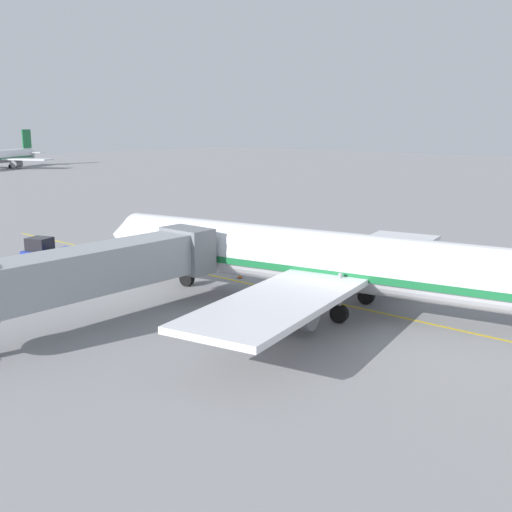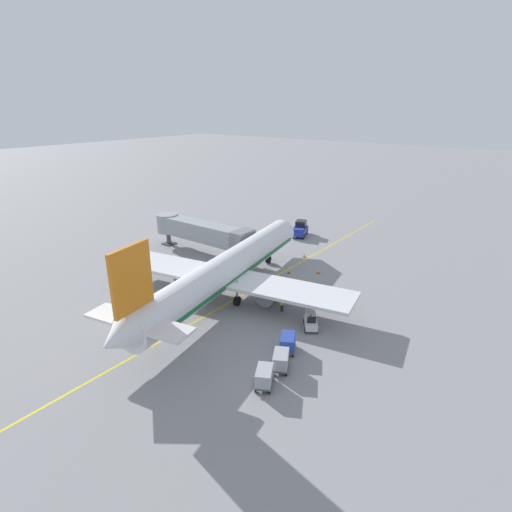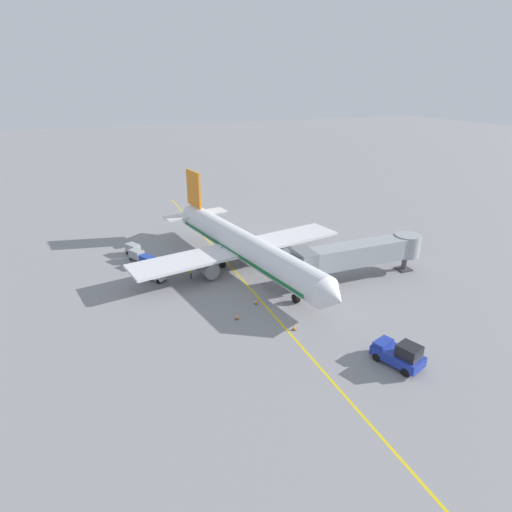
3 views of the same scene
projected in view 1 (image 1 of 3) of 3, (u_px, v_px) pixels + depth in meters
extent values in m
plane|color=gray|center=(321.00, 300.00, 42.55)|extent=(400.00, 400.00, 0.00)
cube|color=gold|center=(321.00, 300.00, 42.55)|extent=(0.24, 80.00, 0.01)
cylinder|color=silver|center=(326.00, 259.00, 39.94)|extent=(9.42, 32.14, 3.70)
cube|color=#196B38|center=(326.00, 266.00, 40.04)|extent=(9.00, 29.63, 0.44)
cone|color=silver|center=(124.00, 235.00, 48.46)|extent=(4.00, 3.02, 3.63)
cube|color=black|center=(142.00, 229.00, 47.43)|extent=(2.93, 1.58, 0.60)
cube|color=silver|center=(340.00, 271.00, 39.59)|extent=(30.45, 10.54, 0.36)
cylinder|color=gray|center=(289.00, 310.00, 35.61)|extent=(2.55, 3.51, 2.00)
cylinder|color=gray|center=(359.00, 271.00, 44.88)|extent=(2.55, 3.51, 2.00)
cylinder|color=black|center=(187.00, 279.00, 46.07)|extent=(0.64, 1.16, 1.10)
cylinder|color=gray|center=(186.00, 258.00, 45.74)|extent=(0.24, 0.24, 2.00)
cylinder|color=black|center=(339.00, 314.00, 37.59)|extent=(0.64, 1.16, 1.10)
cylinder|color=gray|center=(340.00, 289.00, 37.27)|extent=(0.24, 0.24, 2.00)
cylinder|color=black|center=(366.00, 296.00, 41.47)|extent=(0.64, 1.16, 1.10)
cylinder|color=gray|center=(367.00, 274.00, 41.14)|extent=(0.24, 0.24, 2.00)
cube|color=#93999E|center=(98.00, 268.00, 36.63)|extent=(15.96, 2.80, 2.60)
cube|color=slate|center=(188.00, 250.00, 41.94)|extent=(2.00, 3.50, 2.99)
cube|color=#1E339E|center=(50.00, 256.00, 52.38)|extent=(3.52, 4.88, 0.90)
cube|color=black|center=(40.00, 244.00, 52.52)|extent=(2.16, 2.29, 1.10)
cube|color=#1E339E|center=(64.00, 250.00, 51.69)|extent=(2.13, 1.65, 0.36)
cylinder|color=black|center=(71.00, 261.00, 52.80)|extent=(0.59, 0.87, 0.80)
cylinder|color=black|center=(57.00, 265.00, 51.11)|extent=(0.59, 0.87, 0.80)
cylinder|color=black|center=(44.00, 258.00, 53.84)|extent=(0.59, 0.87, 0.80)
cylinder|color=black|center=(29.00, 262.00, 52.14)|extent=(0.59, 0.87, 0.80)
cube|color=silver|center=(419.00, 270.00, 48.47)|extent=(2.41, 2.74, 0.70)
cube|color=silver|center=(410.00, 263.00, 48.43)|extent=(1.44, 1.44, 0.44)
cube|color=black|center=(428.00, 262.00, 48.26)|extent=(0.78, 0.61, 0.64)
cylinder|color=black|center=(418.00, 262.00, 48.35)|extent=(0.22, 0.26, 0.54)
cylinder|color=black|center=(408.00, 276.00, 48.11)|extent=(0.48, 0.57, 0.56)
cylinder|color=black|center=(406.00, 272.00, 49.16)|extent=(0.48, 0.57, 0.56)
cylinder|color=black|center=(431.00, 276.00, 47.93)|extent=(0.48, 0.57, 0.56)
cylinder|color=black|center=(429.00, 273.00, 48.98)|extent=(0.48, 0.57, 0.56)
cube|color=#4C4C51|center=(481.00, 282.00, 45.73)|extent=(2.18, 2.55, 0.12)
cube|color=#233D9E|center=(481.00, 274.00, 45.60)|extent=(2.07, 2.43, 1.10)
cylinder|color=#4C4C51|center=(460.00, 281.00, 46.05)|extent=(0.39, 0.65, 0.07)
cylinder|color=black|center=(470.00, 286.00, 45.43)|extent=(0.27, 0.37, 0.36)
cylinder|color=black|center=(468.00, 282.00, 46.49)|extent=(0.27, 0.37, 0.36)
cylinder|color=black|center=(493.00, 287.00, 45.08)|extent=(0.27, 0.37, 0.36)
cylinder|color=black|center=(491.00, 284.00, 46.13)|extent=(0.27, 0.37, 0.36)
cylinder|color=#4C4C51|center=(501.00, 284.00, 45.11)|extent=(0.39, 0.65, 0.07)
cylinder|color=black|center=(511.00, 289.00, 44.49)|extent=(0.27, 0.37, 0.36)
cylinder|color=black|center=(508.00, 286.00, 45.55)|extent=(0.27, 0.37, 0.36)
cylinder|color=#232328|center=(378.00, 280.00, 46.24)|extent=(0.15, 0.15, 0.85)
cylinder|color=#232328|center=(380.00, 280.00, 46.07)|extent=(0.15, 0.15, 0.85)
cube|color=yellow|center=(379.00, 271.00, 46.00)|extent=(0.34, 0.43, 0.60)
cylinder|color=yellow|center=(377.00, 271.00, 46.22)|extent=(0.15, 0.24, 0.57)
cylinder|color=yellow|center=(382.00, 272.00, 45.81)|extent=(0.15, 0.24, 0.57)
sphere|color=beige|center=(380.00, 265.00, 45.91)|extent=(0.22, 0.22, 0.22)
cube|color=red|center=(380.00, 265.00, 45.91)|extent=(0.15, 0.28, 0.10)
cube|color=black|center=(240.00, 278.00, 48.48)|extent=(0.36, 0.36, 0.04)
cone|color=orange|center=(240.00, 274.00, 48.42)|extent=(0.30, 0.30, 0.55)
cylinder|color=white|center=(240.00, 274.00, 48.42)|extent=(0.21, 0.21, 0.06)
cube|color=black|center=(170.00, 269.00, 51.51)|extent=(0.36, 0.36, 0.04)
cone|color=orange|center=(170.00, 265.00, 51.45)|extent=(0.30, 0.30, 0.55)
cylinder|color=white|center=(170.00, 265.00, 51.44)|extent=(0.21, 0.21, 0.06)
cube|color=black|center=(245.00, 267.00, 52.27)|extent=(0.36, 0.36, 0.04)
cone|color=orange|center=(245.00, 263.00, 52.21)|extent=(0.30, 0.30, 0.55)
cylinder|color=white|center=(245.00, 263.00, 52.21)|extent=(0.21, 0.21, 0.06)
cone|color=silver|center=(32.00, 153.00, 179.58)|extent=(3.78, 3.91, 2.99)
cube|color=silver|center=(0.00, 159.00, 164.86)|extent=(18.20, 27.29, 0.34)
cylinder|color=gray|center=(17.00, 164.00, 163.35)|extent=(3.58, 3.14, 1.90)
cube|color=#196B38|center=(27.00, 139.00, 176.54)|extent=(3.80, 2.30, 5.22)
cube|color=silver|center=(27.00, 152.00, 177.17)|extent=(6.79, 9.50, 0.23)
cylinder|color=black|center=(10.00, 166.00, 165.75)|extent=(1.12, 0.88, 1.04)
cylinder|color=gray|center=(10.00, 161.00, 165.44)|extent=(0.23, 0.23, 1.90)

